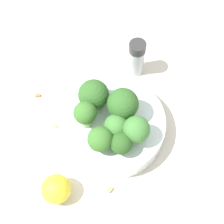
% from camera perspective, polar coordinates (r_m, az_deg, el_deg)
% --- Properties ---
extents(ground_plane, '(3.00, 3.00, 0.00)m').
position_cam_1_polar(ground_plane, '(0.66, -0.00, -2.86)').
color(ground_plane, beige).
extents(bowl, '(0.18, 0.18, 0.04)m').
position_cam_1_polar(bowl, '(0.65, -0.00, -2.14)').
color(bowl, silver).
rests_on(bowl, ground_plane).
extents(broccoli_floret_0, '(0.04, 0.04, 0.06)m').
position_cam_1_polar(broccoli_floret_0, '(0.60, -4.10, -0.29)').
color(broccoli_floret_0, '#8EB770').
rests_on(broccoli_floret_0, bowl).
extents(broccoli_floret_1, '(0.05, 0.05, 0.06)m').
position_cam_1_polar(broccoli_floret_1, '(0.62, -2.81, 2.62)').
color(broccoli_floret_1, '#84AD66').
rests_on(broccoli_floret_1, bowl).
extents(broccoli_floret_2, '(0.05, 0.05, 0.06)m').
position_cam_1_polar(broccoli_floret_2, '(0.60, 1.66, 1.22)').
color(broccoli_floret_2, '#7A9E5B').
rests_on(broccoli_floret_2, bowl).
extents(broccoli_floret_3, '(0.04, 0.04, 0.06)m').
position_cam_1_polar(broccoli_floret_3, '(0.59, 3.72, -2.71)').
color(broccoli_floret_3, '#7A9E5B').
rests_on(broccoli_floret_3, bowl).
extents(broccoli_floret_4, '(0.04, 0.04, 0.05)m').
position_cam_1_polar(broccoli_floret_4, '(0.60, 0.98, -2.12)').
color(broccoli_floret_4, '#7A9E5B').
rests_on(broccoli_floret_4, bowl).
extents(broccoli_floret_5, '(0.04, 0.04, 0.05)m').
position_cam_1_polar(broccoli_floret_5, '(0.59, -1.78, -4.18)').
color(broccoli_floret_5, '#7A9E5B').
rests_on(broccoli_floret_5, bowl).
extents(broccoli_floret_6, '(0.04, 0.04, 0.04)m').
position_cam_1_polar(broccoli_floret_6, '(0.59, 1.78, -4.74)').
color(broccoli_floret_6, '#7A9E5B').
rests_on(broccoli_floret_6, bowl).
extents(pepper_shaker, '(0.03, 0.03, 0.08)m').
position_cam_1_polar(pepper_shaker, '(0.70, 3.76, 8.27)').
color(pepper_shaker, '#B2B7BC').
rests_on(pepper_shaker, ground_plane).
extents(lemon_wedge, '(0.05, 0.05, 0.05)m').
position_cam_1_polar(lemon_wedge, '(0.61, -8.51, -11.54)').
color(lemon_wedge, yellow).
rests_on(lemon_wedge, ground_plane).
extents(almond_crumb_0, '(0.01, 0.01, 0.01)m').
position_cam_1_polar(almond_crumb_0, '(0.62, -0.30, -11.69)').
color(almond_crumb_0, '#AD7F4C').
rests_on(almond_crumb_0, ground_plane).
extents(almond_crumb_1, '(0.00, 0.01, 0.01)m').
position_cam_1_polar(almond_crumb_1, '(0.70, -5.62, 3.19)').
color(almond_crumb_1, '#AD7F4C').
rests_on(almond_crumb_1, ground_plane).
extents(almond_crumb_3, '(0.01, 0.01, 0.01)m').
position_cam_1_polar(almond_crumb_3, '(0.67, -8.65, -1.93)').
color(almond_crumb_3, tan).
rests_on(almond_crumb_3, ground_plane).
extents(almond_crumb_4, '(0.01, 0.01, 0.01)m').
position_cam_1_polar(almond_crumb_4, '(0.71, -11.28, 2.57)').
color(almond_crumb_4, olive).
rests_on(almond_crumb_4, ground_plane).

